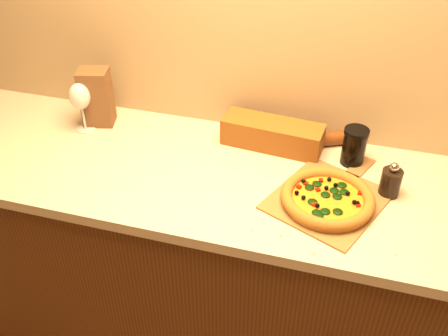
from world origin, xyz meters
TOP-DOWN VIEW (x-y plane):
  - cabinet at (0.00, 1.43)m, footprint 2.80×0.65m
  - countertop at (0.00, 1.43)m, footprint 2.84×0.68m
  - pizza_peel at (0.29, 1.39)m, footprint 0.43×0.51m
  - pizza at (0.29, 1.35)m, footprint 0.30×0.30m
  - pepper_grinder at (0.48, 1.46)m, footprint 0.07×0.07m
  - rolling_pin at (0.25, 1.70)m, footprint 0.36×0.19m
  - bread_bag at (0.05, 1.64)m, footprint 0.38×0.16m
  - wine_glass at (-0.69, 1.55)m, footprint 0.08×0.08m
  - paper_bag at (-0.65, 1.61)m, footprint 0.13×0.12m
  - dark_jar at (0.35, 1.61)m, footprint 0.09×0.09m

SIDE VIEW (x-z plane):
  - cabinet at x=0.00m, z-range 0.00..0.86m
  - countertop at x=0.00m, z-range 0.86..0.90m
  - pizza_peel at x=0.29m, z-range 0.90..0.91m
  - rolling_pin at x=0.25m, z-range 0.90..0.95m
  - pizza at x=0.29m, z-range 0.91..0.95m
  - bread_bag at x=0.05m, z-range 0.90..1.00m
  - pepper_grinder at x=0.48m, z-range 0.89..1.01m
  - dark_jar at x=0.35m, z-range 0.90..1.04m
  - paper_bag at x=-0.65m, z-range 0.90..1.13m
  - wine_glass at x=-0.69m, z-range 0.94..1.14m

